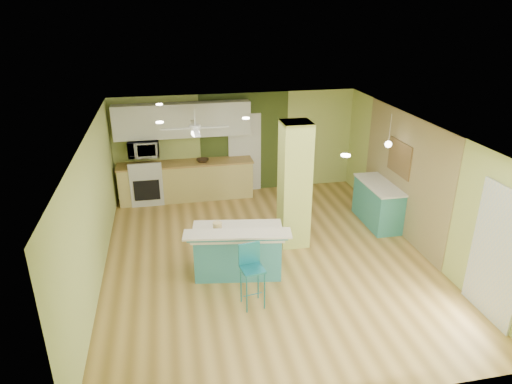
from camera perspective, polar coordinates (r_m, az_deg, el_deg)
The scene contains 23 objects.
floor at distance 8.79m, azimuth 1.34°, elevation -8.29°, with size 6.00×7.00×0.01m, color olive.
ceiling at distance 7.80m, azimuth 1.51°, elevation 7.73°, with size 6.00×7.00×0.01m, color white.
wall_back at distance 11.45m, azimuth -2.46°, elevation 6.09°, with size 6.00×0.01×2.50m, color #BBCA6C.
wall_front at distance 5.31m, azimuth 10.09°, elevation -15.65°, with size 6.00×0.01×2.50m, color #BBCA6C.
wall_left at distance 8.14m, azimuth -19.69°, elevation -2.38°, with size 0.01×7.00×2.50m, color #BBCA6C.
wall_right at distance 9.31m, azimuth 19.78°, elevation 0.74°, with size 0.01×7.00×2.50m, color #BBCA6C.
wood_panel at distance 9.78m, azimuth 17.97°, elevation 2.03°, with size 0.02×3.40×2.50m, color #8C7950.
olive_accent at distance 11.47m, azimuth -1.45°, elevation 6.13°, with size 2.20×0.02×2.50m, color #3E4E1F.
interior_door at distance 11.52m, azimuth -1.42°, elevation 4.90°, with size 0.82×0.05×2.00m, color white.
french_door at distance 7.69m, azimuth 27.89°, elevation -6.99°, with size 0.04×1.08×2.10m, color silver.
column at distance 8.81m, azimuth 4.83°, elevation 0.84°, with size 0.55×0.55×2.50m, color #B9C45B.
kitchen_run at distance 11.30m, azimuth -8.67°, elevation 1.44°, with size 3.25×0.63×0.94m.
stove at distance 11.30m, azimuth -13.47°, elevation 0.99°, with size 0.76×0.66×1.08m.
upper_cabinets at distance 10.97m, azimuth -9.16°, elevation 8.87°, with size 3.20×0.34×0.80m, color silver.
microwave at distance 11.02m, azimuth -13.89°, elevation 5.32°, with size 0.70×0.48×0.39m, color white.
ceiling_fan at distance 9.67m, azimuth -7.61°, elevation 7.89°, with size 1.41×1.41×0.61m.
pendant_lamp at distance 9.55m, azimuth 16.21°, elevation 5.78°, with size 0.14×0.14×0.69m.
wall_decor at distance 9.84m, azimuth 17.51°, elevation 4.06°, with size 0.03×0.90×0.70m, color brown.
peninsula at distance 8.16m, azimuth -2.30°, elevation -7.28°, with size 1.84×1.20×0.96m.
bar_stool at distance 7.23m, azimuth -0.61°, elevation -9.13°, with size 0.40×0.40×1.06m.
side_counter at distance 10.27m, azimuth 14.98°, elevation -1.39°, with size 0.61×1.43×0.92m.
fruit_bowl at distance 11.10m, azimuth -6.70°, elevation 3.93°, with size 0.30×0.30×0.07m, color #342315.
canister at distance 7.91m, azimuth -4.84°, elevation -4.40°, with size 0.16×0.16×0.18m, color gold.
Camera 1 is at (-1.69, -7.34, 4.51)m, focal length 32.00 mm.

